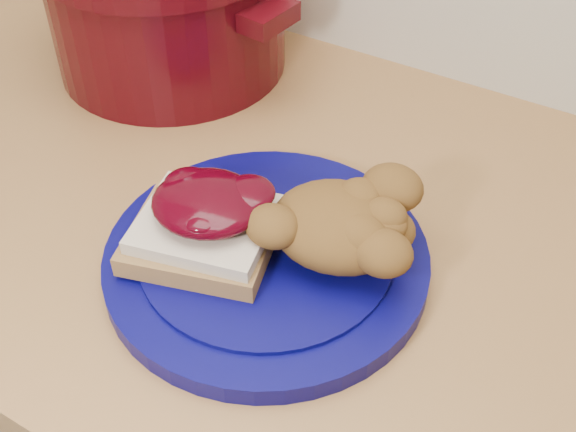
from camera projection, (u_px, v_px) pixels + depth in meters
The scene contains 4 objects.
plate at pixel (267, 259), 0.63m from camera, with size 0.28×0.28×0.02m, color #06054F.
sandwich at pixel (205, 221), 0.61m from camera, with size 0.15×0.13×0.06m.
stuffing_mound at pixel (338, 226), 0.60m from camera, with size 0.12×0.10×0.06m, color brown.
pepper_grinder at pixel (232, 12), 0.86m from camera, with size 0.07×0.07×0.12m.
Camera 1 is at (0.18, 1.06, 1.37)m, focal length 45.00 mm.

